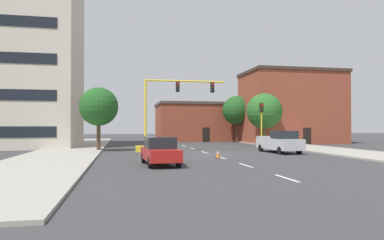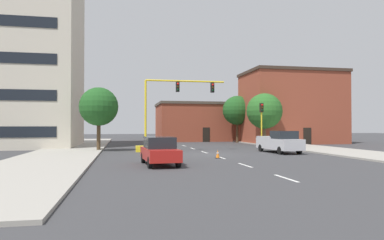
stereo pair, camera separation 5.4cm
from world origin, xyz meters
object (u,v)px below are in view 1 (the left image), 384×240
pickup_truck_silver (279,142)px  sedan_red_near_left (160,151)px  traffic_cone_roadside_b (218,154)px  traffic_signal_gantry (157,128)px  traffic_light_pole_right (262,115)px  tree_right_mid (264,111)px  tree_left_near (99,107)px  traffic_cone_roadside_a (176,149)px  tree_right_far (237,110)px

pickup_truck_silver → sedan_red_near_left: 14.04m
sedan_red_near_left → traffic_cone_roadside_b: bearing=38.6°
sedan_red_near_left → traffic_signal_gantry: bearing=85.4°
traffic_light_pole_right → pickup_truck_silver: 5.53m
tree_right_mid → traffic_cone_roadside_b: tree_right_mid is taller
traffic_light_pole_right → tree_right_mid: size_ratio=0.74×
tree_left_near → pickup_truck_silver: bearing=-18.0°
traffic_cone_roadside_a → tree_right_mid: bearing=38.2°
traffic_light_pole_right → pickup_truck_silver: size_ratio=0.87×
traffic_signal_gantry → sedan_red_near_left: size_ratio=1.85×
traffic_cone_roadside_a → traffic_cone_roadside_b: bearing=-66.2°
tree_left_near → traffic_light_pole_right: bearing=-1.2°
traffic_cone_roadside_a → sedan_red_near_left: bearing=-104.7°
sedan_red_near_left → traffic_cone_roadside_a: 9.46m
tree_right_far → tree_right_mid: bearing=-86.3°
traffic_cone_roadside_a → traffic_cone_roadside_b: (2.35, -5.33, -0.07)m
tree_left_near → traffic_cone_roadside_a: bearing=-29.9°
traffic_cone_roadside_a → traffic_cone_roadside_b: size_ratio=1.21×
tree_right_mid → sedan_red_near_left: (-14.86, -18.92, -3.36)m
traffic_signal_gantry → sedan_red_near_left: (-0.95, -11.66, -1.33)m
tree_right_far → traffic_cone_roadside_b: 26.07m
sedan_red_near_left → tree_right_far: bearing=62.7°
tree_right_mid → traffic_cone_roadside_b: 18.61m
traffic_light_pole_right → tree_right_mid: tree_right_mid is taller
pickup_truck_silver → traffic_cone_roadside_b: pickup_truck_silver is taller
tree_right_far → tree_left_near: 23.77m
traffic_signal_gantry → tree_right_far: tree_right_far is taller
traffic_light_pole_right → tree_left_near: (-16.44, 0.35, 0.74)m
traffic_signal_gantry → sedan_red_near_left: 11.77m
tree_left_near → traffic_cone_roadside_b: 13.71m
traffic_signal_gantry → tree_right_far: (13.34, 16.01, 2.49)m
sedan_red_near_left → traffic_cone_roadside_a: bearing=75.3°
traffic_light_pole_right → traffic_cone_roadside_a: bearing=-159.2°
tree_left_near → sedan_red_near_left: bearing=-71.1°
pickup_truck_silver → traffic_cone_roadside_a: (-9.23, 1.26, -0.60)m
tree_left_near → traffic_cone_roadside_a: size_ratio=8.14×
pickup_truck_silver → traffic_cone_roadside_b: 8.01m
tree_right_mid → traffic_light_pole_right: bearing=-115.3°
traffic_signal_gantry → traffic_cone_roadside_a: traffic_signal_gantry is taller
traffic_signal_gantry → tree_left_near: size_ratio=1.39×
traffic_cone_roadside_a → traffic_signal_gantry: bearing=120.0°
tree_right_mid → traffic_cone_roadside_a: tree_right_mid is taller
traffic_cone_roadside_b → tree_right_mid: bearing=56.3°
pickup_truck_silver → traffic_cone_roadside_a: 9.33m
traffic_signal_gantry → traffic_cone_roadside_a: (1.46, -2.52, -1.84)m
pickup_truck_silver → traffic_cone_roadside_a: size_ratio=7.32×
traffic_light_pole_right → traffic_cone_roadside_a: 10.69m
pickup_truck_silver → traffic_cone_roadside_b: bearing=-149.4°
tree_right_far → sedan_red_near_left: 31.37m
traffic_cone_roadside_b → tree_left_near: bearing=134.8°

